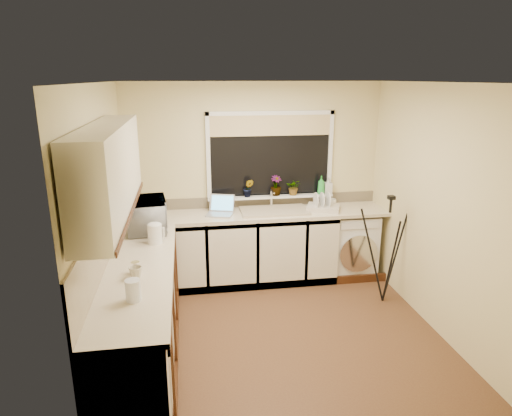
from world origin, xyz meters
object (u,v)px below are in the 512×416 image
object	(u,v)px
laptop	(221,209)
cup_left	(136,273)
plant_b	(248,188)
soap_bottle_green	(321,185)
tripod	(387,250)
cup_back	(331,203)
washing_machine	(350,244)
steel_jar	(136,268)
microwave	(147,215)
plant_c	(276,185)
kettle	(155,234)
dish_rack	(323,208)
plant_d	(294,187)
glass_jug	(133,290)
soap_bottle_clear	(328,185)

from	to	relation	value
laptop	cup_left	world-z (taller)	laptop
plant_b	soap_bottle_green	size ratio (longest dim) A/B	0.97
laptop	tripod	size ratio (longest dim) A/B	0.30
soap_bottle_green	cup_back	bearing A→B (deg)	-45.66
washing_machine	steel_jar	bearing A→B (deg)	-146.80
tripod	cup_left	xyz separation A→B (m)	(-2.64, -0.91, 0.32)
tripod	microwave	size ratio (longest dim) A/B	2.10
laptop	plant_c	xyz separation A→B (m)	(0.72, 0.20, 0.22)
kettle	tripod	bearing A→B (deg)	2.10
plant_c	dish_rack	bearing A→B (deg)	-24.96
microwave	plant_d	bearing A→B (deg)	-75.99
tripod	cup_back	distance (m)	1.00
glass_jug	steel_jar	world-z (taller)	glass_jug
glass_jug	soap_bottle_green	bearing A→B (deg)	46.92
soap_bottle_green	washing_machine	bearing A→B (deg)	-24.95
glass_jug	soap_bottle_green	world-z (taller)	soap_bottle_green
cup_left	cup_back	bearing A→B (deg)	38.28
laptop	tripod	bearing A→B (deg)	-6.80
washing_machine	kettle	bearing A→B (deg)	-158.82
plant_c	cup_back	bearing A→B (deg)	-11.54
tripod	microwave	distance (m)	2.68
cup_back	steel_jar	bearing A→B (deg)	-143.50
kettle	cup_back	xyz separation A→B (m)	(2.14, 0.96, -0.04)
soap_bottle_green	dish_rack	bearing A→B (deg)	-98.06
tripod	cup_left	size ratio (longest dim) A/B	11.53
washing_machine	plant_b	size ratio (longest dim) A/B	3.62
washing_machine	laptop	size ratio (longest dim) A/B	2.16
soap_bottle_green	plant_c	bearing A→B (deg)	176.72
plant_d	soap_bottle_clear	world-z (taller)	soap_bottle_clear
washing_machine	glass_jug	bearing A→B (deg)	-139.18
glass_jug	cup_back	distance (m)	3.11
dish_rack	plant_c	distance (m)	0.66
soap_bottle_clear	laptop	bearing A→B (deg)	-172.43
washing_machine	microwave	bearing A→B (deg)	-168.85
tripod	steel_jar	bearing A→B (deg)	172.96
dish_rack	plant_b	distance (m)	0.96
plant_b	plant_d	world-z (taller)	plant_b
plant_c	steel_jar	bearing A→B (deg)	-130.96
plant_c	plant_d	size ratio (longest dim) A/B	1.25
microwave	cup_back	distance (m)	2.31
laptop	microwave	distance (m)	0.96
steel_jar	soap_bottle_clear	xyz separation A→B (m)	(2.26, 1.80, 0.20)
kettle	plant_d	bearing A→B (deg)	32.64
washing_machine	tripod	world-z (taller)	tripod
plant_d	soap_bottle_clear	distance (m)	0.45
glass_jug	cup_left	distance (m)	0.39
glass_jug	soap_bottle_green	size ratio (longest dim) A/B	0.70
washing_machine	laptop	distance (m)	1.76
laptop	soap_bottle_green	xyz separation A→B (m)	(1.31, 0.17, 0.21)
tripod	plant_d	distance (m)	1.40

